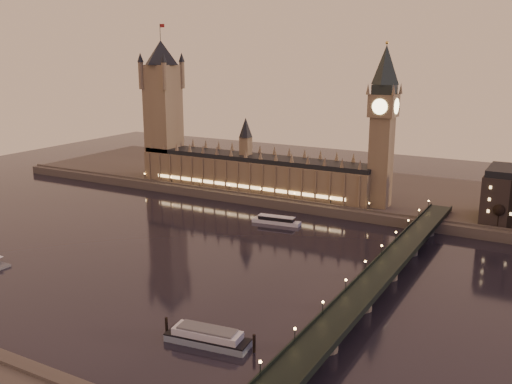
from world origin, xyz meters
TOP-DOWN VIEW (x-y plane):
  - ground at (0.00, 0.00)m, footprint 700.00×700.00m
  - far_embankment at (30.00, 165.00)m, footprint 560.00×130.00m
  - palace_of_westminster at (-40.12, 120.99)m, footprint 180.00×26.62m
  - victoria_tower at (-120.00, 121.00)m, footprint 31.68×31.68m
  - big_ben at (53.99, 120.99)m, footprint 17.68×17.68m
  - westminster_bridge at (91.61, 0.00)m, footprint 13.20×260.00m
  - bare_tree_0 at (126.88, 109.00)m, footprint 6.47×6.47m
  - cruise_boat_a at (5.04, 71.17)m, footprint 31.02×10.23m
  - moored_barge at (51.93, -74.13)m, footprint 36.45×12.94m

SIDE VIEW (x-z plane):
  - ground at x=0.00m, z-range 0.00..0.00m
  - cruise_boat_a at x=5.04m, z-range -0.29..4.58m
  - moored_barge at x=51.93m, z-range -0.52..6.21m
  - far_embankment at x=30.00m, z-range 0.00..6.00m
  - westminster_bridge at x=91.61m, z-range -2.13..13.17m
  - bare_tree_0 at x=126.88m, z-range 9.26..22.41m
  - palace_of_westminster at x=-40.12m, z-range -4.29..47.71m
  - big_ben at x=53.99m, z-range 11.95..115.95m
  - victoria_tower at x=-120.00m, z-range 6.79..124.79m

